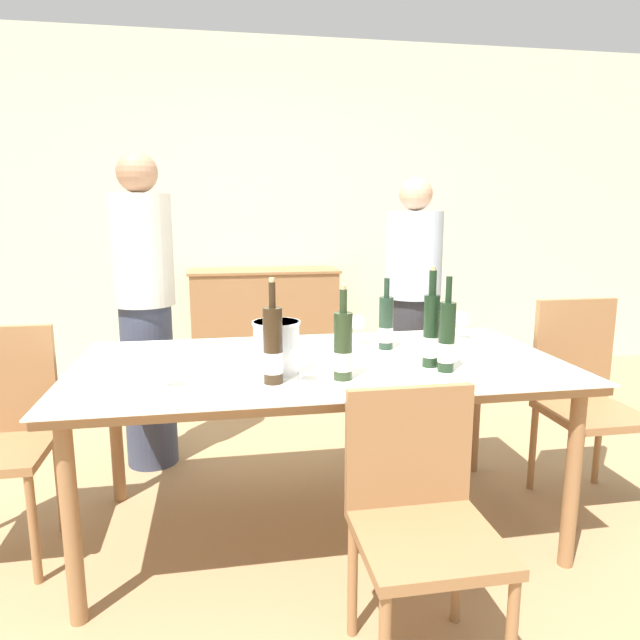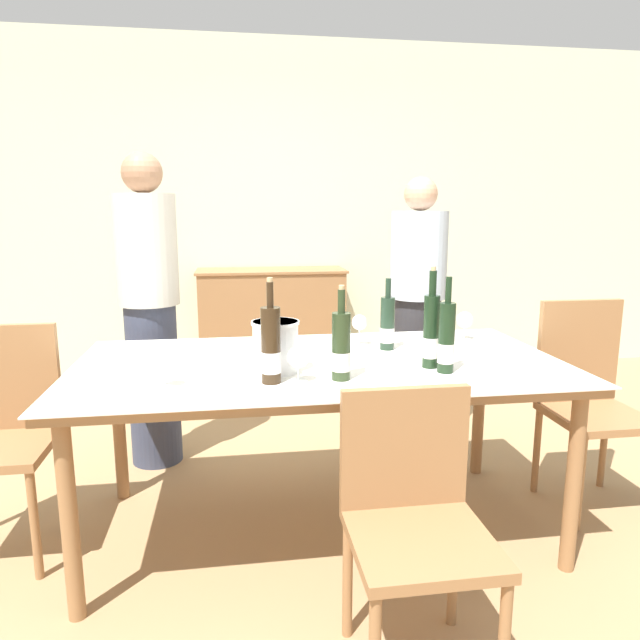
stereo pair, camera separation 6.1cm
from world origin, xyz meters
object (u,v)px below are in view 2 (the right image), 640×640
person_guest_left (417,315)px  person_host (150,312)px  dining_table (320,375)px  wine_bottle_1 (431,332)px  wine_glass_0 (298,358)px  ice_bucket (276,345)px  wine_glass_2 (359,324)px  wine_bottle_4 (341,348)px  wine_bottle_2 (446,339)px  chair_near_front (413,509)px  wine_glass_1 (162,359)px  wine_bottle_0 (387,325)px  chair_right_end (587,390)px  wine_bottle_3 (271,347)px  chair_left_end (2,423)px  sideboard_cabinet (272,326)px  wine_glass_3 (465,320)px

person_guest_left → person_host: bearing=-178.6°
dining_table → person_guest_left: person_guest_left is taller
wine_bottle_1 → wine_glass_0: size_ratio=3.03×
ice_bucket → wine_bottle_1: size_ratio=0.50×
person_host → wine_glass_2: bearing=-29.7°
ice_bucket → wine_bottle_4: (0.24, -0.14, 0.02)m
wine_bottle_2 → chair_near_front: size_ratio=0.44×
wine_bottle_2 → wine_glass_1: size_ratio=2.54×
wine_bottle_1 → chair_near_front: 0.79m
wine_bottle_4 → wine_glass_0: size_ratio=2.65×
wine_bottle_0 → chair_right_end: bearing=-4.4°
wine_bottle_3 → wine_glass_1: size_ratio=2.62×
chair_left_end → person_host: bearing=56.7°
dining_table → wine_bottle_1: size_ratio=4.97×
wine_glass_2 → wine_bottle_2: bearing=-64.3°
wine_bottle_1 → wine_bottle_2: size_ratio=1.08×
sideboard_cabinet → ice_bucket: size_ratio=5.88×
wine_bottle_2 → wine_glass_0: (-0.59, -0.04, -0.04)m
ice_bucket → wine_bottle_1: bearing=-2.7°
wine_glass_0 → sideboard_cabinet: bearing=88.5°
wine_bottle_1 → ice_bucket: bearing=177.3°
ice_bucket → wine_bottle_2: (0.67, -0.11, 0.03)m
ice_bucket → person_guest_left: bearing=48.1°
wine_glass_3 → dining_table: bearing=-158.4°
wine_bottle_0 → wine_glass_2: wine_bottle_0 is taller
chair_near_front → wine_glass_3: bearing=61.0°
sideboard_cabinet → chair_right_end: size_ratio=1.22×
wine_glass_3 → chair_left_end: bearing=-174.0°
wine_glass_2 → chair_right_end: chair_right_end is taller
sideboard_cabinet → wine_bottle_3: size_ratio=3.06×
wine_bottle_2 → wine_glass_1: bearing=-178.0°
ice_bucket → chair_left_end: size_ratio=0.22×
wine_bottle_0 → wine_glass_3: bearing=17.7°
wine_bottle_3 → person_host: 1.28m
chair_left_end → person_guest_left: size_ratio=0.59×
dining_table → wine_glass_3: 0.85m
wine_glass_1 → chair_left_end: (-0.70, 0.36, -0.34)m
wine_bottle_1 → chair_near_front: bearing=-112.7°
dining_table → wine_glass_0: bearing=-114.1°
wine_bottle_3 → chair_near_front: 0.76m
wine_glass_1 → wine_glass_2: wine_glass_1 is taller
chair_near_front → chair_left_end: size_ratio=0.91×
wine_bottle_2 → wine_bottle_4: size_ratio=1.06×
wine_glass_2 → chair_left_end: (-1.55, -0.18, -0.34)m
sideboard_cabinet → wine_glass_3: bearing=-67.7°
ice_bucket → wine_glass_0: 0.17m
wine_glass_1 → chair_right_end: size_ratio=0.15×
sideboard_cabinet → wine_glass_2: size_ratio=8.12×
wine_bottle_2 → person_host: person_host is taller
wine_bottle_3 → wine_glass_3: size_ratio=2.80×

